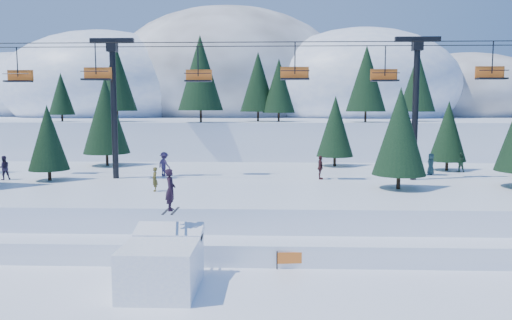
{
  "coord_description": "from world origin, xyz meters",
  "views": [
    {
      "loc": [
        2.8,
        -18.53,
        7.84
      ],
      "look_at": [
        1.92,
        6.0,
        5.2
      ],
      "focal_mm": 35.0,
      "sensor_mm": 36.0,
      "label": 1
    }
  ],
  "objects_px": {
    "jump_kicker": "(162,263)",
    "banner_near": "(306,258)",
    "chairlift": "(258,86)",
    "banner_far": "(407,255)"
  },
  "relations": [
    {
      "from": "jump_kicker",
      "to": "banner_near",
      "type": "bearing_deg",
      "value": 25.04
    },
    {
      "from": "chairlift",
      "to": "banner_near",
      "type": "relative_size",
      "value": 16.18
    },
    {
      "from": "banner_near",
      "to": "banner_far",
      "type": "height_order",
      "value": "same"
    },
    {
      "from": "chairlift",
      "to": "banner_near",
      "type": "distance_m",
      "value": 15.93
    },
    {
      "from": "chairlift",
      "to": "banner_far",
      "type": "relative_size",
      "value": 17.27
    },
    {
      "from": "banner_near",
      "to": "banner_far",
      "type": "xyz_separation_m",
      "value": [
        5.04,
        0.69,
        0.0
      ]
    },
    {
      "from": "jump_kicker",
      "to": "banner_far",
      "type": "xyz_separation_m",
      "value": [
        11.37,
        3.64,
        -0.63
      ]
    },
    {
      "from": "banner_far",
      "to": "jump_kicker",
      "type": "bearing_deg",
      "value": -162.22
    },
    {
      "from": "jump_kicker",
      "to": "banner_far",
      "type": "distance_m",
      "value": 11.95
    },
    {
      "from": "chairlift",
      "to": "jump_kicker",
      "type": "bearing_deg",
      "value": -102.6
    }
  ]
}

